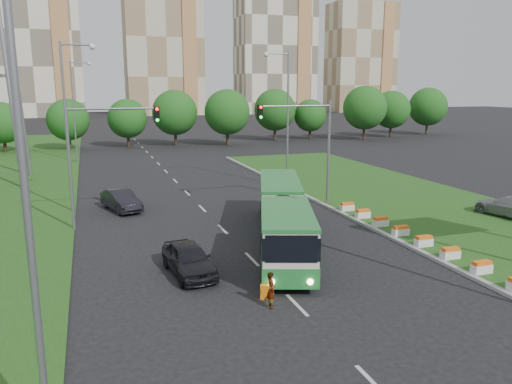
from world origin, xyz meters
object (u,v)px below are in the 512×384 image
object	(u,v)px
car_left_far	(121,200)
car_median	(510,206)
traffic_mast_left	(96,145)
traffic_mast_median	(309,136)
car_left_near	(189,259)
shopping_trolley	(265,292)
pedestrian	(271,290)
articulated_bus	(278,215)

from	to	relation	value
car_left_far	car_median	bearing A→B (deg)	-40.86
traffic_mast_left	car_left_far	world-z (taller)	traffic_mast_left
traffic_mast_median	car_left_near	distance (m)	16.50
traffic_mast_left	car_median	world-z (taller)	traffic_mast_left
shopping_trolley	car_left_near	bearing A→B (deg)	147.78
car_median	pedestrian	xyz separation A→B (m)	(-20.65, -8.17, -0.11)
traffic_mast_left	car_left_far	xyz separation A→B (m)	(1.60, 4.33, -4.59)
car_median	shopping_trolley	distance (m)	21.85
articulated_bus	traffic_mast_left	bearing A→B (deg)	164.97
traffic_mast_left	car_left_near	world-z (taller)	traffic_mast_left
car_left_near	pedestrian	xyz separation A→B (m)	(2.48, -4.81, -0.01)
traffic_mast_median	car_median	xyz separation A→B (m)	(11.77, -7.71, -4.48)
traffic_mast_median	pedestrian	size ratio (longest dim) A/B	5.21
shopping_trolley	car_median	bearing A→B (deg)	44.21
traffic_mast_median	car_left_near	xyz separation A→B (m)	(-11.35, -11.07, -4.57)
articulated_bus	shopping_trolley	size ratio (longest dim) A/B	25.37
traffic_mast_median	car_median	distance (m)	14.77
traffic_mast_median	traffic_mast_left	world-z (taller)	same
car_left_near	shopping_trolley	size ratio (longest dim) A/B	7.20
car_median	traffic_mast_left	bearing A→B (deg)	-24.50
car_left_near	pedestrian	world-z (taller)	car_left_near
car_median	pedestrian	bearing A→B (deg)	11.05
traffic_mast_left	car_median	size ratio (longest dim) A/B	1.60
articulated_bus	shopping_trolley	xyz separation A→B (m)	(-3.45, -7.35, -1.30)
traffic_mast_median	articulated_bus	world-z (taller)	traffic_mast_median
traffic_mast_median	car_left_far	xyz separation A→B (m)	(-13.56, 3.33, -4.59)
articulated_bus	pedestrian	bearing A→B (deg)	-93.97
pedestrian	shopping_trolley	world-z (taller)	pedestrian
car_left_near	pedestrian	size ratio (longest dim) A/B	2.97
traffic_mast_median	car_left_far	distance (m)	14.69
traffic_mast_median	car_left_far	world-z (taller)	traffic_mast_median
articulated_bus	pedestrian	distance (m)	9.02
articulated_bus	car_left_near	distance (m)	6.96
car_left_near	articulated_bus	bearing A→B (deg)	24.08
car_left_near	car_left_far	size ratio (longest dim) A/B	0.98
car_median	car_left_far	bearing A→B (deg)	-34.05
articulated_bus	car_median	distance (m)	17.17
car_left_near	car_left_far	xyz separation A→B (m)	(-2.20, 14.39, -0.01)
shopping_trolley	traffic_mast_median	bearing A→B (deg)	84.26
car_left_near	shopping_trolley	distance (m)	4.67
car_left_near	car_median	xyz separation A→B (m)	(23.13, 3.36, 0.10)
car_left_far	shopping_trolley	size ratio (longest dim) A/B	7.33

